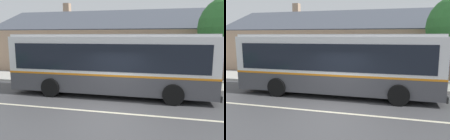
# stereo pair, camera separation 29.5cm
# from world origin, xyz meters

# --- Properties ---
(ground_plane) EXTENTS (300.00, 300.00, 0.00)m
(ground_plane) POSITION_xyz_m (0.00, 0.00, 0.00)
(ground_plane) COLOR #424244
(sidewalk_far) EXTENTS (60.00, 3.00, 0.15)m
(sidewalk_far) POSITION_xyz_m (0.00, 6.00, 0.07)
(sidewalk_far) COLOR #ADAAA3
(sidewalk_far) RESTS_ON ground
(lane_divider_stripe) EXTENTS (60.00, 0.16, 0.01)m
(lane_divider_stripe) POSITION_xyz_m (0.00, 0.00, 0.00)
(lane_divider_stripe) COLOR beige
(lane_divider_stripe) RESTS_ON ground
(community_building) EXTENTS (21.91, 10.97, 6.87)m
(community_building) POSITION_xyz_m (-2.87, 14.21, 1.98)
(community_building) COLOR tan
(community_building) RESTS_ON ground
(transit_bus) EXTENTS (10.79, 2.80, 3.29)m
(transit_bus) POSITION_xyz_m (-0.62, 2.90, 1.76)
(transit_bus) COLOR #47474C
(transit_bus) RESTS_ON ground
(bench_by_building) EXTENTS (1.67, 0.51, 0.94)m
(bench_by_building) POSITION_xyz_m (-6.43, 5.86, 0.57)
(bench_by_building) COLOR #4C4C4C
(bench_by_building) RESTS_ON sidewalk_far
(bench_down_street) EXTENTS (1.57, 0.51, 0.94)m
(bench_down_street) POSITION_xyz_m (-1.71, 5.30, 0.56)
(bench_down_street) COLOR #4C4C4C
(bench_down_street) RESTS_ON sidewalk_far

